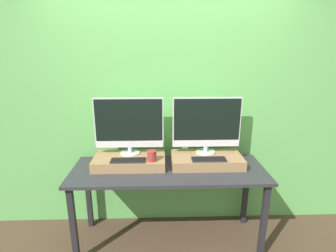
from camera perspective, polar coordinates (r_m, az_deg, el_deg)
The scene contains 9 objects.
wall_back at distance 2.72m, azimuth -0.15°, elevation 3.84°, with size 8.00×0.04×2.60m.
workbench at distance 2.55m, azimuth 0.12°, elevation -11.08°, with size 1.83×0.64×0.80m.
wooden_riser_left at distance 2.59m, azimuth -8.35°, elevation -7.52°, with size 0.68×0.37×0.10m.
monitor_left at distance 2.55m, azimuth -8.49°, elevation 0.27°, with size 0.66×0.19×0.56m.
keyboard_left at distance 2.47m, azimuth -8.69°, elevation -7.41°, with size 0.32×0.12×0.01m.
mug at distance 2.43m, azimuth -3.56°, elevation -6.50°, with size 0.09×0.09×0.10m.
wooden_riser_right at distance 2.62m, azimuth 8.38°, elevation -7.31°, with size 0.68×0.37×0.10m.
monitor_right at distance 2.57m, azimuth 8.41°, elevation 0.42°, with size 0.66×0.19×0.56m.
keyboard_right at distance 2.49m, azimuth 8.89°, elevation -7.18°, with size 0.32×0.12×0.01m.
Camera 1 is at (-0.08, -1.95, 1.89)m, focal length 28.00 mm.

